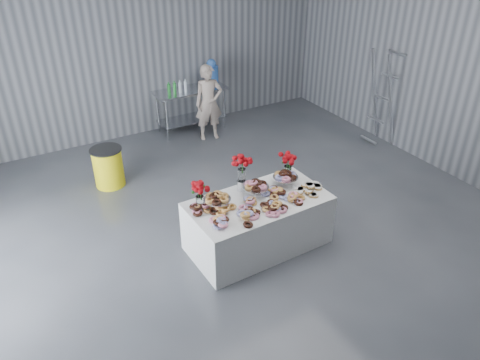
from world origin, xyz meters
The scene contains 17 objects.
ground centered at (0.00, 0.00, 0.00)m, with size 9.00×9.00×0.00m, color #3A3D42.
room_walls centered at (-0.27, 0.07, 2.64)m, with size 8.04×9.04×4.02m.
display_table centered at (-0.05, 0.05, 0.38)m, with size 1.90×1.00×0.75m, color white.
prep_table centered at (0.81, 4.10, 0.62)m, with size 1.50×0.60×0.90m.
donut_mounds centered at (-0.05, 0.00, 0.80)m, with size 1.80×0.80×0.09m, color #E5BA53, non-canonical shape.
cake_stand_left centered at (-0.61, 0.19, 0.89)m, with size 0.36×0.36×0.17m.
cake_stand_mid centered at (-0.01, 0.21, 0.89)m, with size 0.36×0.36×0.17m.
cake_stand_right centered at (0.49, 0.22, 0.89)m, with size 0.36×0.36×0.17m.
danish_pile centered at (0.70, -0.08, 0.81)m, with size 0.48×0.48×0.11m, color white, non-canonical shape.
bouquet_left centered at (-0.81, 0.28, 1.05)m, with size 0.26×0.26×0.42m.
bouquet_right centered at (0.64, 0.37, 1.05)m, with size 0.26×0.26×0.42m.
bouquet_center centered at (-0.11, 0.40, 1.13)m, with size 0.26×0.26×0.57m.
water_jug centered at (1.31, 4.10, 1.15)m, with size 0.28×0.28×0.55m.
drink_bottles centered at (0.49, 4.00, 1.04)m, with size 0.54×0.08×0.27m, color #268C33, non-canonical shape.
person centered at (0.96, 3.55, 0.76)m, with size 0.55×0.36×1.52m, color #CC8C93.
trash_barrel centered at (-1.38, 2.72, 0.34)m, with size 0.53×0.53×0.68m.
stepladder centered at (3.75, 1.66, 0.96)m, with size 0.24×0.48×1.91m, color silver, non-canonical shape.
Camera 1 is at (-2.89, -4.37, 4.18)m, focal length 35.00 mm.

